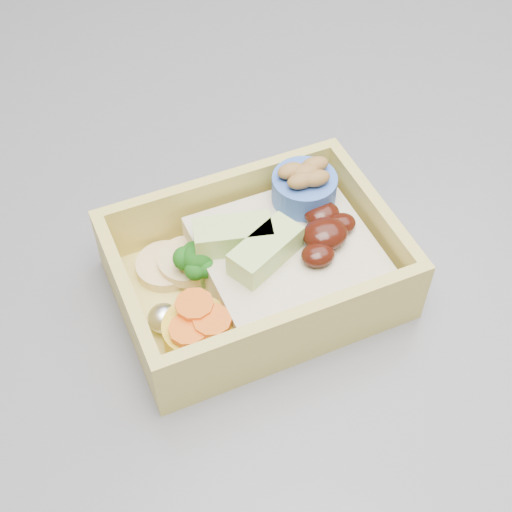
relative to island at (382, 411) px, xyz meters
name	(u,v)px	position (x,y,z in m)	size (l,w,h in m)	color
ground	(324,483)	(0.00, 0.10, -0.46)	(3.50, 3.50, 0.00)	silver
island	(382,411)	(0.00, 0.00, 0.00)	(1.24, 0.84, 0.92)	brown
bento_box	(263,263)	(-0.20, -0.09, 0.48)	(0.18, 0.13, 0.06)	#CFBC55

